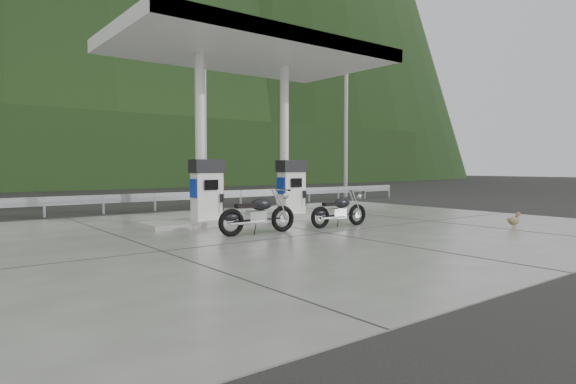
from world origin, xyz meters
TOP-DOWN VIEW (x-y plane):
  - ground at (0.00, 0.00)m, footprint 160.00×160.00m
  - forecourt_apron at (0.00, 0.00)m, footprint 18.00×14.00m
  - pump_island at (0.00, 2.50)m, footprint 7.00×1.40m
  - gas_pump_left at (-1.60, 2.50)m, footprint 0.95×0.55m
  - gas_pump_right at (1.60, 2.50)m, footprint 0.95×0.55m
  - canopy_column_left at (-1.60, 2.90)m, footprint 0.30×0.30m
  - canopy_column_right at (1.60, 2.90)m, footprint 0.30×0.30m
  - canopy_roof at (0.00, 2.50)m, footprint 8.50×5.00m
  - guardrail at (0.00, 8.00)m, footprint 26.00×0.16m
  - road at (0.00, 11.50)m, footprint 60.00×7.00m
  - utility_pole_b at (2.00, 9.50)m, footprint 0.22×0.22m
  - utility_pole_c at (11.00, 9.50)m, footprint 0.22×0.22m
  - tree_band at (0.00, 30.00)m, footprint 80.00×6.00m
  - forested_hills at (0.00, 60.00)m, footprint 100.00×40.00m
  - motorcycle_left at (1.22, -0.24)m, footprint 1.91×0.72m
  - motorcycle_right at (-1.51, -0.07)m, footprint 2.13×0.76m
  - duck at (4.94, -3.48)m, footprint 0.53×0.19m

SIDE VIEW (x-z plane):
  - ground at x=0.00m, z-range 0.00..0.00m
  - forested_hills at x=0.00m, z-range -70.00..70.00m
  - road at x=0.00m, z-range 0.00..0.01m
  - forecourt_apron at x=0.00m, z-range 0.00..0.02m
  - pump_island at x=0.00m, z-range 0.02..0.17m
  - duck at x=4.94m, z-range 0.02..0.40m
  - motorcycle_left at x=1.22m, z-range 0.02..0.91m
  - motorcycle_right at x=-1.51m, z-range 0.02..1.02m
  - guardrail at x=0.00m, z-range 0.00..1.42m
  - gas_pump_left at x=-1.60m, z-range 0.17..1.97m
  - gas_pump_right at x=1.60m, z-range 0.17..1.97m
  - canopy_column_left at x=-1.60m, z-range 0.17..5.17m
  - canopy_column_right at x=1.60m, z-range 0.17..5.17m
  - tree_band at x=0.00m, z-range 0.00..6.00m
  - utility_pole_b at x=2.00m, z-range 0.00..8.00m
  - utility_pole_c at x=11.00m, z-range 0.00..8.00m
  - canopy_roof at x=0.00m, z-range 5.17..5.57m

